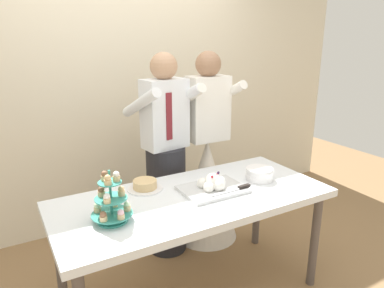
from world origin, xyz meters
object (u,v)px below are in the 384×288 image
(main_cake_tray, at_px, (213,185))
(round_cake, at_px, (145,185))
(cupcake_stand, at_px, (111,203))
(plate_stack, at_px, (260,174))
(person_bride, at_px, (207,176))
(dessert_table, at_px, (194,206))
(person_groom, at_px, (166,167))

(main_cake_tray, bearing_deg, round_cake, 147.53)
(cupcake_stand, xyz_separation_m, plate_stack, (1.11, 0.07, -0.07))
(plate_stack, height_order, person_bride, person_bride)
(dessert_table, distance_m, person_groom, 0.64)
(plate_stack, bearing_deg, person_groom, 125.31)
(dessert_table, bearing_deg, round_cake, 133.54)
(dessert_table, height_order, round_cake, round_cake)
(person_groom, xyz_separation_m, person_bride, (0.40, 0.02, -0.16))
(round_cake, bearing_deg, main_cake_tray, -32.47)
(dessert_table, distance_m, round_cake, 0.36)
(dessert_table, bearing_deg, person_bride, 51.92)
(dessert_table, xyz_separation_m, person_bride, (0.51, 0.64, -0.12))
(round_cake, relative_size, person_bride, 0.14)
(person_groom, bearing_deg, dessert_table, -99.10)
(cupcake_stand, relative_size, plate_stack, 1.53)
(round_cake, bearing_deg, dessert_table, -46.46)
(cupcake_stand, bearing_deg, main_cake_tray, 5.74)
(main_cake_tray, distance_m, person_groom, 0.63)
(main_cake_tray, distance_m, plate_stack, 0.40)
(plate_stack, relative_size, round_cake, 0.83)
(person_groom, bearing_deg, main_cake_tray, -85.49)
(main_cake_tray, xyz_separation_m, round_cake, (-0.39, 0.25, -0.01))
(person_bride, bearing_deg, cupcake_stand, -146.22)
(person_bride, bearing_deg, round_cake, -151.84)
(main_cake_tray, xyz_separation_m, person_groom, (-0.05, 0.63, -0.07))
(person_groom, bearing_deg, person_bride, 2.38)
(cupcake_stand, height_order, plate_stack, cupcake_stand)
(round_cake, relative_size, person_groom, 0.14)
(dessert_table, distance_m, main_cake_tray, 0.19)
(main_cake_tray, relative_size, person_bride, 0.26)
(round_cake, distance_m, person_bride, 0.87)
(main_cake_tray, distance_m, round_cake, 0.46)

